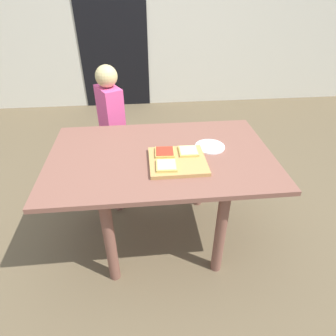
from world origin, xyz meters
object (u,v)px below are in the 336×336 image
Objects in this scene: dining_table at (161,168)px; pizza_slice_far_left at (165,152)px; pizza_slice_near_left at (166,165)px; plate_white_right at (210,147)px; pizza_slice_far_right at (188,151)px; cutting_board at (177,161)px; child_left at (112,122)px.

pizza_slice_far_left is (0.02, -0.03, 0.13)m from dining_table.
plate_white_right is (0.29, 0.22, -0.02)m from pizza_slice_near_left.
pizza_slice_far_right reaches higher than dining_table.
plate_white_right is at bearing 34.66° from cutting_board.
cutting_board is 0.10m from pizza_slice_near_left.
dining_table is 0.76m from child_left.
dining_table is 1.28× the size of child_left.
cutting_board is at bearing -135.52° from pizza_slice_far_right.
pizza_slice_near_left is 0.12× the size of child_left.
pizza_slice_far_right is at bearing 44.26° from pizza_slice_near_left.
cutting_board is 0.27m from plate_white_right.
dining_table is at bearing 127.52° from pizza_slice_far_left.
plate_white_right reaches higher than dining_table.
cutting_board is at bearing -49.63° from dining_table.
cutting_board is 1.74× the size of plate_white_right.
pizza_slice_near_left is at bearing -135.98° from cutting_board.
dining_table is 0.22m from pizza_slice_near_left.
pizza_slice_near_left is (-0.14, -0.14, 0.00)m from pizza_slice_far_right.
plate_white_right is at bearing -44.00° from child_left.
pizza_slice_near_left is at bearing -135.74° from pizza_slice_far_right.
pizza_slice_far_right is 0.17m from plate_white_right.
dining_table is 10.98× the size of pizza_slice_near_left.
dining_table is 4.15× the size of cutting_board.
child_left is (-0.34, 0.68, 0.01)m from dining_table.
pizza_slice_far_left is 0.14m from pizza_slice_near_left.
pizza_slice_near_left is at bearing -91.30° from pizza_slice_far_left.
pizza_slice_near_left is (-0.00, -0.14, 0.00)m from pizza_slice_far_left.
cutting_board reaches higher than dining_table.
child_left reaches higher than cutting_board.
pizza_slice_far_left is 0.66× the size of plate_white_right.
child_left is (-0.50, 0.71, -0.12)m from pizza_slice_far_right.
child_left is (-0.36, 0.71, -0.12)m from pizza_slice_far_left.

